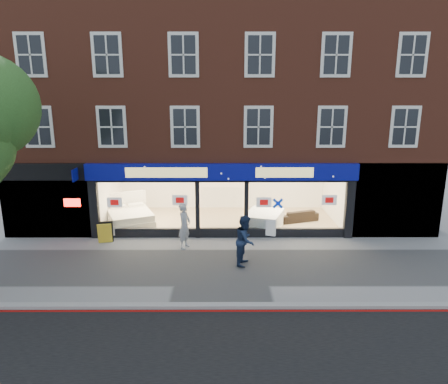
{
  "coord_description": "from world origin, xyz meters",
  "views": [
    {
      "loc": [
        0.06,
        -13.48,
        6.11
      ],
      "look_at": [
        0.09,
        2.5,
        2.18
      ],
      "focal_mm": 32.0,
      "sensor_mm": 36.0,
      "label": 1
    }
  ],
  "objects_px": {
    "mattress_stack": "(264,220)",
    "a_board": "(106,232)",
    "pedestrian_grey": "(185,226)",
    "display_bed": "(130,217)",
    "sofa": "(298,215)",
    "pedestrian_blue": "(245,240)"
  },
  "relations": [
    {
      "from": "mattress_stack",
      "to": "pedestrian_blue",
      "type": "distance_m",
      "value": 3.97
    },
    {
      "from": "sofa",
      "to": "mattress_stack",
      "type": "bearing_deg",
      "value": 11.79
    },
    {
      "from": "mattress_stack",
      "to": "sofa",
      "type": "height_order",
      "value": "mattress_stack"
    },
    {
      "from": "pedestrian_grey",
      "to": "pedestrian_blue",
      "type": "xyz_separation_m",
      "value": [
        2.36,
        -1.6,
        -0.01
      ]
    },
    {
      "from": "display_bed",
      "to": "pedestrian_blue",
      "type": "bearing_deg",
      "value": -62.55
    },
    {
      "from": "mattress_stack",
      "to": "pedestrian_blue",
      "type": "height_order",
      "value": "pedestrian_blue"
    },
    {
      "from": "pedestrian_grey",
      "to": "a_board",
      "type": "bearing_deg",
      "value": 100.58
    },
    {
      "from": "pedestrian_grey",
      "to": "pedestrian_blue",
      "type": "distance_m",
      "value": 2.86
    },
    {
      "from": "sofa",
      "to": "pedestrian_blue",
      "type": "xyz_separation_m",
      "value": [
        -2.84,
        -4.87,
        0.56
      ]
    },
    {
      "from": "mattress_stack",
      "to": "a_board",
      "type": "bearing_deg",
      "value": -166.83
    },
    {
      "from": "mattress_stack",
      "to": "sofa",
      "type": "bearing_deg",
      "value": 31.05
    },
    {
      "from": "pedestrian_grey",
      "to": "display_bed",
      "type": "bearing_deg",
      "value": 67.11
    },
    {
      "from": "display_bed",
      "to": "mattress_stack",
      "type": "distance_m",
      "value": 6.3
    },
    {
      "from": "sofa",
      "to": "a_board",
      "type": "bearing_deg",
      "value": -2.03
    },
    {
      "from": "display_bed",
      "to": "pedestrian_blue",
      "type": "relative_size",
      "value": 1.59
    },
    {
      "from": "display_bed",
      "to": "pedestrian_blue",
      "type": "distance_m",
      "value": 6.77
    },
    {
      "from": "display_bed",
      "to": "sofa",
      "type": "height_order",
      "value": "display_bed"
    },
    {
      "from": "display_bed",
      "to": "pedestrian_grey",
      "type": "relative_size",
      "value": 1.57
    },
    {
      "from": "pedestrian_blue",
      "to": "display_bed",
      "type": "bearing_deg",
      "value": 66.88
    },
    {
      "from": "display_bed",
      "to": "mattress_stack",
      "type": "relative_size",
      "value": 1.28
    },
    {
      "from": "a_board",
      "to": "sofa",
      "type": "bearing_deg",
      "value": 4.91
    },
    {
      "from": "mattress_stack",
      "to": "pedestrian_grey",
      "type": "height_order",
      "value": "pedestrian_grey"
    }
  ]
}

